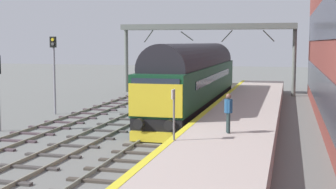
{
  "coord_description": "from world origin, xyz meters",
  "views": [
    {
      "loc": [
        6.1,
        -25.39,
        4.75
      ],
      "look_at": [
        0.2,
        -2.32,
        2.14
      ],
      "focal_mm": 50.82,
      "sensor_mm": 36.0,
      "label": 1
    }
  ],
  "objects": [
    {
      "name": "track_adjacent_far_west",
      "position": [
        -6.73,
        -0.0,
        0.06
      ],
      "size": [
        2.5,
        60.0,
        0.15
      ],
      "color": "gray",
      "rests_on": "ground"
    },
    {
      "name": "platform_number_sign",
      "position": [
        1.86,
        -7.93,
        2.31
      ],
      "size": [
        0.1,
        0.44,
        1.96
      ],
      "color": "slate",
      "rests_on": "station_platform"
    },
    {
      "name": "waiting_passenger",
      "position": [
        3.7,
        -5.9,
        1.99
      ],
      "size": [
        0.43,
        0.49,
        1.64
      ],
      "rotation": [
        0.0,
        0.0,
        1.9
      ],
      "color": "#253536",
      "rests_on": "station_platform"
    },
    {
      "name": "ground_plane",
      "position": [
        0.0,
        0.0,
        0.0
      ],
      "size": [
        140.0,
        140.0,
        0.0
      ],
      "primitive_type": "plane",
      "color": "slate",
      "rests_on": "ground"
    },
    {
      "name": "diesel_locomotive",
      "position": [
        0.0,
        5.82,
        2.49
      ],
      "size": [
        2.74,
        20.0,
        4.68
      ],
      "color": "black",
      "rests_on": "ground"
    },
    {
      "name": "track_adjacent_west",
      "position": [
        -3.38,
        0.0,
        0.06
      ],
      "size": [
        2.5,
        60.0,
        0.15
      ],
      "color": "gray",
      "rests_on": "ground"
    },
    {
      "name": "station_platform",
      "position": [
        3.6,
        0.0,
        0.5
      ],
      "size": [
        4.0,
        44.0,
        1.01
      ],
      "color": "#BBACA5",
      "rests_on": "ground"
    },
    {
      "name": "track_main",
      "position": [
        0.0,
        0.0,
        0.06
      ],
      "size": [
        2.5,
        60.0,
        0.15
      ],
      "color": "gray",
      "rests_on": "ground"
    },
    {
      "name": "overhead_footbridge",
      "position": [
        -1.32,
        17.99,
        5.9
      ],
      "size": [
        16.03,
        2.0,
        6.43
      ],
      "color": "slate",
      "rests_on": "ground"
    },
    {
      "name": "signal_post_mid",
      "position": [
        -8.91,
        3.02,
        3.15
      ],
      "size": [
        0.44,
        0.22,
        5.13
      ],
      "color": "gray",
      "rests_on": "ground"
    }
  ]
}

